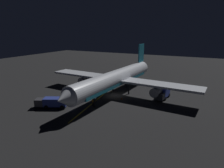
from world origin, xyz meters
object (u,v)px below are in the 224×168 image
baggage_truck (52,102)px  traffic_cone_near_right (83,93)px  airliner (117,78)px  catering_truck (163,93)px  traffic_cone_near_left (122,98)px  ground_crew_worker (93,102)px

baggage_truck → traffic_cone_near_right: (-0.37, -10.74, -0.92)m
airliner → traffic_cone_near_right: (8.08, 3.53, -4.10)m
airliner → catering_truck: 11.81m
baggage_truck → traffic_cone_near_left: size_ratio=12.39×
catering_truck → ground_crew_worker: 17.15m
airliner → ground_crew_worker: 10.07m
ground_crew_worker → traffic_cone_near_right: (6.79, -5.84, -0.64)m
ground_crew_worker → catering_truck: bearing=-136.5°
baggage_truck → catering_truck: (-19.59, -16.70, 0.16)m
catering_truck → airliner: bearing=12.3°
ground_crew_worker → airliner: bearing=-97.9°
ground_crew_worker → traffic_cone_near_left: ground_crew_worker is taller
traffic_cone_near_left → traffic_cone_near_right: same height
ground_crew_worker → traffic_cone_near_right: 8.97m
baggage_truck → ground_crew_worker: size_ratio=3.92×
catering_truck → traffic_cone_near_right: (19.23, 5.96, -1.07)m
airliner → baggage_truck: airliner is taller
baggage_truck → traffic_cone_near_left: 16.07m
traffic_cone_near_left → ground_crew_worker: bearing=59.7°
baggage_truck → ground_crew_worker: 8.68m
baggage_truck → traffic_cone_near_right: 10.79m
traffic_cone_near_left → traffic_cone_near_right: bearing=4.6°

